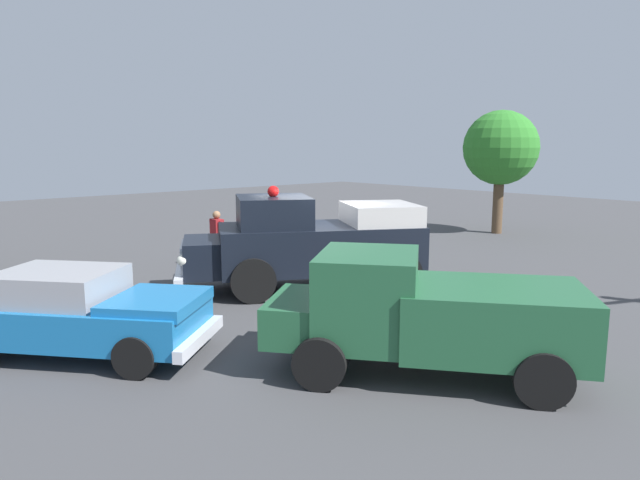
{
  "coord_description": "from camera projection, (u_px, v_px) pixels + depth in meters",
  "views": [
    {
      "loc": [
        9.48,
        10.68,
        3.54
      ],
      "look_at": [
        0.19,
        0.31,
        1.23
      ],
      "focal_mm": 32.01,
      "sensor_mm": 36.0,
      "label": 1
    }
  ],
  "objects": [
    {
      "name": "spectator_seated",
      "position": [
        405.0,
        255.0,
        14.97
      ],
      "size": [
        0.65,
        0.62,
        1.29
      ],
      "color": "#383842",
      "rests_on": "ground"
    },
    {
      "name": "parked_pickup",
      "position": [
        424.0,
        313.0,
        8.81
      ],
      "size": [
        4.34,
        4.91,
        1.9
      ],
      "color": "black",
      "rests_on": "ground"
    },
    {
      "name": "lawn_chair_by_car",
      "position": [
        366.0,
        301.0,
        10.95
      ],
      "size": [
        0.58,
        0.57,
        1.02
      ],
      "color": "#B7BABF",
      "rests_on": "ground"
    },
    {
      "name": "vintage_fire_truck",
      "position": [
        311.0,
        242.0,
        14.08
      ],
      "size": [
        6.23,
        4.89,
        2.59
      ],
      "color": "black",
      "rests_on": "ground"
    },
    {
      "name": "ground_plane",
      "position": [
        318.0,
        285.0,
        14.67
      ],
      "size": [
        60.0,
        60.0,
        0.0
      ],
      "primitive_type": "plane",
      "color": "#424244"
    },
    {
      "name": "lawn_chair_near_truck",
      "position": [
        410.0,
        259.0,
        14.99
      ],
      "size": [
        0.69,
        0.69,
        1.02
      ],
      "color": "#B7BABF",
      "rests_on": "ground"
    },
    {
      "name": "oak_tree_left",
      "position": [
        501.0,
        149.0,
        22.75
      ],
      "size": [
        2.97,
        2.97,
        4.94
      ],
      "color": "brown",
      "rests_on": "ground"
    },
    {
      "name": "spectator_standing",
      "position": [
        217.0,
        235.0,
        16.57
      ],
      "size": [
        0.3,
        0.65,
        1.68
      ],
      "color": "#2D334C",
      "rests_on": "ground"
    },
    {
      "name": "classic_hot_rod",
      "position": [
        79.0,
        312.0,
        9.7
      ],
      "size": [
        4.2,
        4.54,
        1.46
      ],
      "color": "black",
      "rests_on": "ground"
    }
  ]
}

